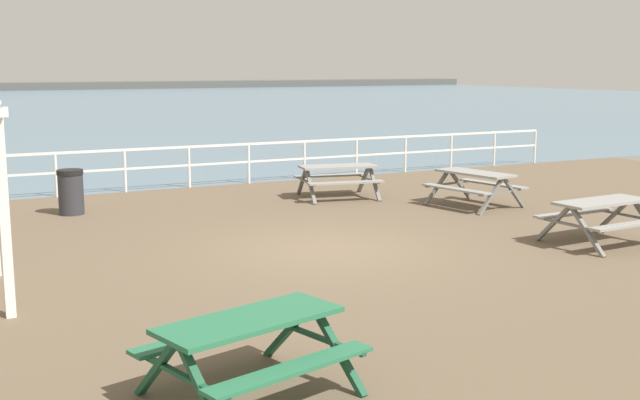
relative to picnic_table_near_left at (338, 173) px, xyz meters
The scene contains 8 objects.
ground_plane 5.38m from the picnic_table_near_left, 120.07° to the right, with size 30.00×24.00×0.20m, color brown.
sea_band 48.21m from the picnic_table_near_left, 93.18° to the left, with size 142.00×90.00×0.01m, color slate.
seaward_railing 4.12m from the picnic_table_near_left, 130.46° to the left, with size 23.07×0.07×1.08m.
picnic_table_near_left is the anchor object (origin of this frame).
picnic_table_near_right 6.67m from the picnic_table_near_left, 73.97° to the right, with size 1.89×1.64×0.80m.
picnic_table_far_left 3.23m from the picnic_table_near_left, 47.62° to the right, with size 1.84×2.06×0.80m.
picnic_table_far_right 11.50m from the picnic_table_near_left, 122.14° to the right, with size 2.13×1.91×0.80m.
litter_bin 6.07m from the picnic_table_near_left, behind, with size 0.55×0.55×0.95m.
Camera 1 is at (-6.07, -11.82, 3.12)m, focal length 44.55 mm.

